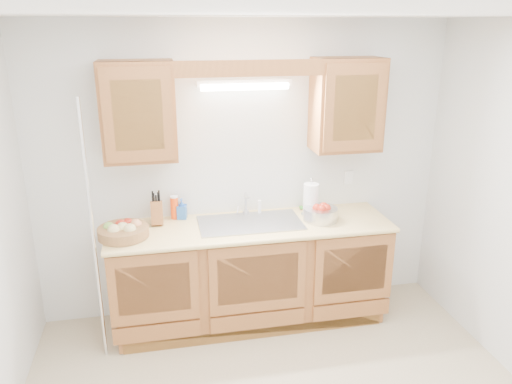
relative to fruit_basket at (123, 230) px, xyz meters
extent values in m
plane|color=white|center=(1.00, -1.13, 1.55)|extent=(3.50, 3.50, 0.00)
cube|color=silver|center=(1.00, 0.37, 0.30)|extent=(3.50, 0.02, 2.50)
cube|color=#A76430|center=(1.00, 0.07, -0.51)|extent=(2.20, 0.60, 0.86)
cube|color=#DCBC73|center=(1.00, 0.06, -0.07)|extent=(2.30, 0.63, 0.04)
cube|color=#A76430|center=(0.17, 0.21, 0.87)|extent=(0.55, 0.33, 0.75)
cube|color=#A76430|center=(1.83, 0.21, 0.87)|extent=(0.55, 0.33, 0.75)
cube|color=#A76430|center=(1.00, 0.06, 1.19)|extent=(2.20, 0.05, 0.12)
cylinder|color=white|center=(1.00, 0.27, 1.03)|extent=(0.70, 0.05, 0.05)
cube|color=white|center=(1.00, 0.30, 1.06)|extent=(0.76, 0.06, 0.05)
cube|color=#9E9EA3|center=(1.00, 0.08, -0.05)|extent=(0.84, 0.46, 0.01)
cube|color=#9E9EA3|center=(0.79, 0.08, -0.13)|extent=(0.39, 0.40, 0.16)
cube|color=#9E9EA3|center=(1.21, 0.08, -0.13)|extent=(0.39, 0.40, 0.16)
cylinder|color=silver|center=(1.00, 0.28, -0.03)|extent=(0.06, 0.06, 0.04)
cylinder|color=silver|center=(1.00, 0.28, 0.05)|extent=(0.02, 0.02, 0.16)
cylinder|color=silver|center=(1.00, 0.23, 0.14)|extent=(0.02, 0.12, 0.02)
cylinder|color=white|center=(1.12, 0.28, 0.01)|extent=(0.03, 0.03, 0.12)
cylinder|color=silver|center=(-0.20, -0.19, 0.05)|extent=(0.03, 0.03, 2.00)
cube|color=white|center=(1.95, 0.36, 0.20)|extent=(0.08, 0.01, 0.12)
cylinder|color=olive|center=(0.00, 0.00, -0.01)|extent=(0.47, 0.47, 0.08)
sphere|color=#D8C67F|center=(-0.06, -0.05, 0.02)|extent=(0.10, 0.10, 0.10)
sphere|color=#D8C67F|center=(0.05, -0.06, 0.02)|extent=(0.10, 0.10, 0.10)
sphere|color=tan|center=(0.10, 0.04, 0.02)|extent=(0.09, 0.09, 0.09)
sphere|color=#AF2514|center=(-0.02, 0.06, 0.02)|extent=(0.09, 0.09, 0.09)
sphere|color=#72A53F|center=(-0.11, 0.03, 0.02)|extent=(0.09, 0.09, 0.09)
sphere|color=#D8C67F|center=(0.00, -0.01, 0.02)|extent=(0.09, 0.09, 0.09)
sphere|color=#AF2514|center=(0.03, 0.09, 0.02)|extent=(0.08, 0.08, 0.08)
cube|color=#A76430|center=(0.26, 0.22, 0.04)|extent=(0.10, 0.16, 0.21)
cylinder|color=black|center=(0.23, 0.20, 0.15)|extent=(0.01, 0.03, 0.08)
cylinder|color=black|center=(0.26, 0.20, 0.16)|extent=(0.01, 0.03, 0.08)
cylinder|color=black|center=(0.29, 0.20, 0.16)|extent=(0.01, 0.03, 0.08)
cylinder|color=black|center=(0.24, 0.24, 0.17)|extent=(0.01, 0.03, 0.08)
cylinder|color=black|center=(0.28, 0.24, 0.17)|extent=(0.01, 0.03, 0.08)
cylinder|color=black|center=(0.23, 0.26, 0.17)|extent=(0.01, 0.03, 0.08)
cylinder|color=black|center=(0.29, 0.26, 0.18)|extent=(0.01, 0.03, 0.08)
cylinder|color=#F8460D|center=(0.41, 0.31, 0.04)|extent=(0.08, 0.08, 0.19)
cylinder|color=white|center=(0.41, 0.31, 0.14)|extent=(0.06, 0.06, 0.01)
imported|color=blue|center=(0.46, 0.30, 0.03)|extent=(0.09, 0.09, 0.17)
cube|color=#CC333F|center=(1.54, 0.31, -0.05)|extent=(0.10, 0.07, 0.01)
cube|color=green|center=(1.54, 0.31, -0.04)|extent=(0.10, 0.07, 0.02)
cylinder|color=silver|center=(1.54, 0.16, -0.05)|extent=(0.16, 0.16, 0.01)
cylinder|color=silver|center=(1.54, 0.16, 0.11)|extent=(0.02, 0.02, 0.32)
cylinder|color=white|center=(1.54, 0.16, 0.09)|extent=(0.14, 0.14, 0.27)
sphere|color=silver|center=(1.54, 0.16, 0.26)|extent=(0.02, 0.02, 0.02)
cylinder|color=silver|center=(1.59, 0.03, 0.00)|extent=(0.37, 0.37, 0.11)
sphere|color=#AF2514|center=(1.56, 0.03, 0.06)|extent=(0.08, 0.08, 0.08)
sphere|color=#AF2514|center=(1.62, 0.05, 0.06)|extent=(0.08, 0.08, 0.08)
sphere|color=#AF2514|center=(1.59, 0.00, 0.06)|extent=(0.08, 0.08, 0.08)
sphere|color=#AF2514|center=(1.63, 0.01, 0.06)|extent=(0.08, 0.08, 0.08)
camera|label=1|loc=(0.30, -3.65, 1.49)|focal=35.00mm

